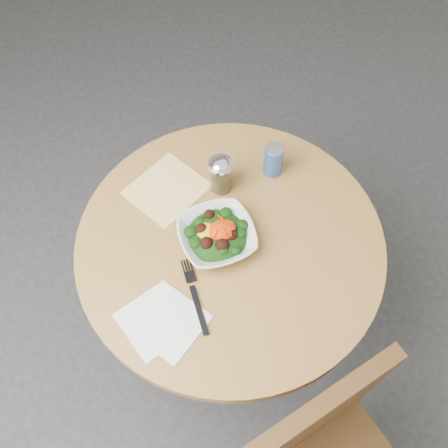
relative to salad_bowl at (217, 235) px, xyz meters
name	(u,v)px	position (x,y,z in m)	size (l,w,h in m)	color
ground	(228,327)	(0.03, -0.02, -0.78)	(6.00, 6.00, 0.00)	#292A2C
table	(230,269)	(0.03, -0.02, -0.23)	(0.90, 0.90, 0.75)	black
cloth_napkin	(167,189)	(-0.05, 0.23, -0.03)	(0.21, 0.20, 0.00)	#E2A10B
paper_napkins	(162,322)	(-0.24, -0.15, -0.03)	(0.24, 0.23, 0.00)	white
salad_bowl	(217,235)	(0.00, 0.00, 0.00)	(0.24, 0.24, 0.08)	silver
fork	(194,293)	(-0.13, -0.12, -0.02)	(0.07, 0.23, 0.00)	black
spice_shaker	(221,174)	(0.10, 0.16, 0.03)	(0.07, 0.07, 0.13)	silver
beverage_can	(273,160)	(0.27, 0.14, 0.03)	(0.06, 0.06, 0.11)	navy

